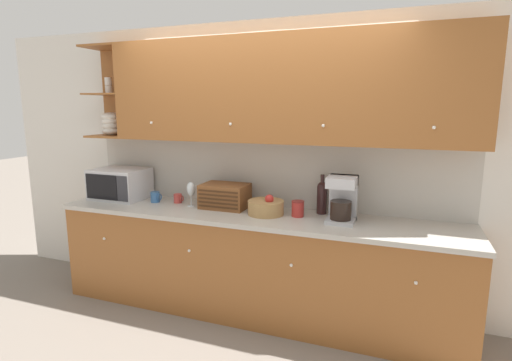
{
  "coord_description": "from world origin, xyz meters",
  "views": [
    {
      "loc": [
        1.21,
        -3.47,
        1.85
      ],
      "look_at": [
        0.0,
        -0.23,
        1.2
      ],
      "focal_mm": 28.0,
      "sensor_mm": 36.0,
      "label": 1
    }
  ],
  "objects": [
    {
      "name": "ground_plane",
      "position": [
        0.0,
        0.0,
        0.0
      ],
      "size": [
        24.0,
        24.0,
        0.0
      ],
      "primitive_type": "plane",
      "color": "slate"
    },
    {
      "name": "wall_back",
      "position": [
        0.0,
        0.03,
        1.3
      ],
      "size": [
        6.0,
        0.06,
        2.6
      ],
      "color": "silver",
      "rests_on": "ground_plane"
    },
    {
      "name": "counter_unit",
      "position": [
        -0.0,
        -0.32,
        0.46
      ],
      "size": [
        3.62,
        0.67,
        0.92
      ],
      "color": "#935628",
      "rests_on": "ground_plane"
    },
    {
      "name": "backsplash_panel",
      "position": [
        0.0,
        -0.01,
        1.23
      ],
      "size": [
        3.6,
        0.01,
        0.61
      ],
      "color": "#B7B2A8",
      "rests_on": "counter_unit"
    },
    {
      "name": "upper_cabinets",
      "position": [
        0.16,
        -0.17,
        1.98
      ],
      "size": [
        3.6,
        0.36,
        0.89
      ],
      "color": "#935628",
      "rests_on": "backsplash_panel"
    },
    {
      "name": "microwave",
      "position": [
        -1.46,
        -0.25,
        1.08
      ],
      "size": [
        0.52,
        0.41,
        0.31
      ],
      "color": "silver",
      "rests_on": "counter_unit"
    },
    {
      "name": "mug_blue_second",
      "position": [
        -1.03,
        -0.26,
        0.97
      ],
      "size": [
        0.1,
        0.09,
        0.1
      ],
      "color": "#38669E",
      "rests_on": "counter_unit"
    },
    {
      "name": "mug",
      "position": [
        -0.81,
        -0.21,
        0.97
      ],
      "size": [
        0.09,
        0.08,
        0.09
      ],
      "color": "#B73D38",
      "rests_on": "counter_unit"
    },
    {
      "name": "wine_glass",
      "position": [
        -0.63,
        -0.28,
        1.08
      ],
      "size": [
        0.08,
        0.08,
        0.23
      ],
      "color": "silver",
      "rests_on": "counter_unit"
    },
    {
      "name": "bread_box",
      "position": [
        -0.31,
        -0.22,
        1.03
      ],
      "size": [
        0.42,
        0.3,
        0.22
      ],
      "color": "brown",
      "rests_on": "counter_unit"
    },
    {
      "name": "fruit_basket",
      "position": [
        0.12,
        -0.31,
        0.99
      ],
      "size": [
        0.31,
        0.31,
        0.18
      ],
      "color": "#A87F4C",
      "rests_on": "counter_unit"
    },
    {
      "name": "storage_canister",
      "position": [
        0.4,
        -0.28,
        0.99
      ],
      "size": [
        0.11,
        0.11,
        0.14
      ],
      "color": "#B22D28",
      "rests_on": "counter_unit"
    },
    {
      "name": "wine_bottle",
      "position": [
        0.57,
        -0.11,
        1.08
      ],
      "size": [
        0.09,
        0.09,
        0.35
      ],
      "color": "black",
      "rests_on": "counter_unit"
    },
    {
      "name": "coffee_maker",
      "position": [
        0.77,
        -0.29,
        1.11
      ],
      "size": [
        0.23,
        0.26,
        0.37
      ],
      "color": "#B7B7BC",
      "rests_on": "counter_unit"
    }
  ]
}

